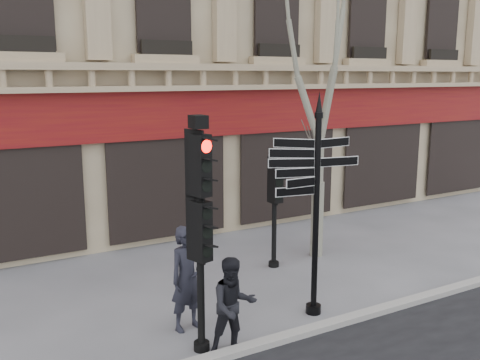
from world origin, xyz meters
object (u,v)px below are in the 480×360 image
object	(u,v)px
traffic_signal_main	(200,206)
plane_tree	(322,46)
pedestrian_a	(187,278)
fingerpost	(317,168)
pedestrian_b	(233,306)
traffic_signal_secondary	(275,193)

from	to	relation	value
traffic_signal_main	plane_tree	distance (m)	6.22
pedestrian_a	fingerpost	bearing A→B (deg)	-26.33
traffic_signal_main	plane_tree	bearing A→B (deg)	16.98
pedestrian_a	pedestrian_b	distance (m)	1.24
plane_tree	traffic_signal_main	bearing A→B (deg)	-148.12
fingerpost	traffic_signal_secondary	xyz separation A→B (m)	(0.75, 2.59, -1.08)
pedestrian_a	pedestrian_b	xyz separation A→B (m)	(0.31, -1.19, -0.14)
traffic_signal_main	pedestrian_b	bearing A→B (deg)	-52.88
fingerpost	traffic_signal_main	size ratio (longest dim) A/B	1.08
traffic_signal_main	pedestrian_a	distance (m)	1.78
traffic_signal_main	pedestrian_a	xyz separation A→B (m)	(0.13, 0.85, -1.56)
fingerpost	traffic_signal_secondary	distance (m)	2.91
traffic_signal_main	plane_tree	size ratio (longest dim) A/B	0.53
traffic_signal_main	pedestrian_a	size ratio (longest dim) A/B	2.05
traffic_signal_main	traffic_signal_secondary	size ratio (longest dim) A/B	1.52
traffic_signal_main	pedestrian_b	size ratio (longest dim) A/B	2.39
plane_tree	pedestrian_b	xyz separation A→B (m)	(-4.28, -3.28, -4.48)
traffic_signal_main	pedestrian_a	world-z (taller)	traffic_signal_main
plane_tree	traffic_signal_secondary	bearing A→B (deg)	-174.98
traffic_signal_secondary	pedestrian_a	bearing A→B (deg)	-147.00
traffic_signal_secondary	pedestrian_a	xyz separation A→B (m)	(-3.18, -1.96, -0.86)
fingerpost	plane_tree	bearing A→B (deg)	71.67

